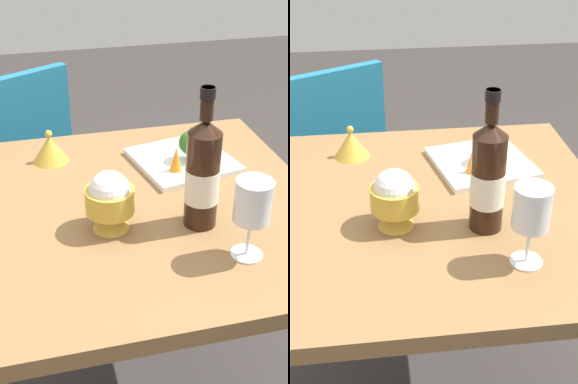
% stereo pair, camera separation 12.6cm
% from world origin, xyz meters
% --- Properties ---
extents(dining_table, '(0.86, 0.86, 0.74)m').
position_xyz_m(dining_table, '(0.00, 0.00, 0.65)').
color(dining_table, olive).
rests_on(dining_table, ground_plane).
extents(chair_by_wall, '(0.54, 0.54, 0.85)m').
position_xyz_m(chair_by_wall, '(0.79, 0.31, 0.53)').
color(chair_by_wall, teal).
rests_on(chair_by_wall, ground_plane).
extents(wine_bottle, '(0.08, 0.08, 0.33)m').
position_xyz_m(wine_bottle, '(-0.12, -0.10, 0.87)').
color(wine_bottle, black).
rests_on(wine_bottle, dining_table).
extents(wine_glass, '(0.08, 0.08, 0.18)m').
position_xyz_m(wine_glass, '(-0.25, -0.16, 0.87)').
color(wine_glass, white).
rests_on(wine_glass, dining_table).
extents(rice_bowl, '(0.11, 0.11, 0.14)m').
position_xyz_m(rice_bowl, '(-0.08, 0.10, 0.81)').
color(rice_bowl, gold).
rests_on(rice_bowl, dining_table).
extents(rice_bowl_lid, '(0.10, 0.10, 0.09)m').
position_xyz_m(rice_bowl_lid, '(0.28, 0.20, 0.78)').
color(rice_bowl_lid, gold).
rests_on(rice_bowl_lid, dining_table).
extents(serving_plate, '(0.30, 0.30, 0.02)m').
position_xyz_m(serving_plate, '(0.18, -0.15, 0.75)').
color(serving_plate, white).
rests_on(serving_plate, dining_table).
extents(broccoli_floret, '(0.07, 0.07, 0.09)m').
position_xyz_m(broccoli_floret, '(0.16, -0.17, 0.81)').
color(broccoli_floret, '#729E4C').
rests_on(broccoli_floret, serving_plate).
extents(carrot_garnish_left, '(0.03, 0.03, 0.07)m').
position_xyz_m(carrot_garnish_left, '(0.11, -0.11, 0.79)').
color(carrot_garnish_left, orange).
rests_on(carrot_garnish_left, serving_plate).
extents(carrot_garnish_right, '(0.04, 0.04, 0.07)m').
position_xyz_m(carrot_garnish_right, '(0.24, -0.20, 0.79)').
color(carrot_garnish_right, orange).
rests_on(carrot_garnish_right, serving_plate).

